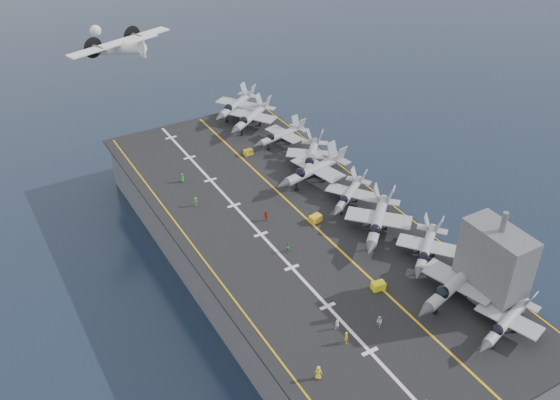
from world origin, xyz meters
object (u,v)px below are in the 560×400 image
fighter_jet_0 (507,320)px  tow_cart_a (378,286)px  transport_plane (121,49)px  island_superstructure (496,257)px

fighter_jet_0 → tow_cart_a: 18.39m
fighter_jet_0 → transport_plane: size_ratio=0.55×
island_superstructure → fighter_jet_0: 8.81m
transport_plane → fighter_jet_0: bearing=-75.6°
tow_cart_a → transport_plane: size_ratio=0.08×
fighter_jet_0 → transport_plane: transport_plane is taller
island_superstructure → transport_plane: transport_plane is taller
island_superstructure → fighter_jet_0: bearing=-116.2°
fighter_jet_0 → transport_plane: bearing=104.4°
island_superstructure → transport_plane: bearing=107.5°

